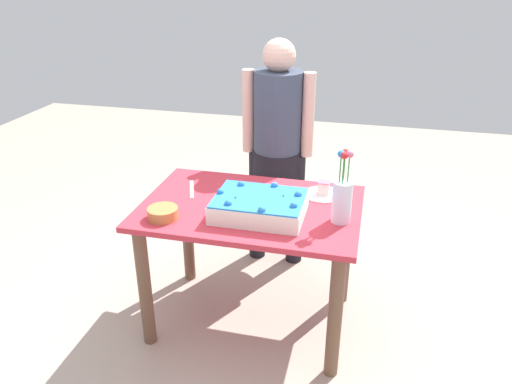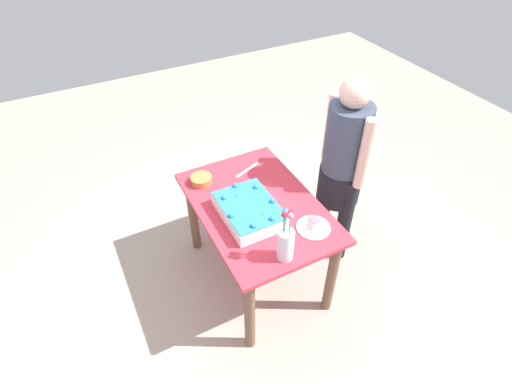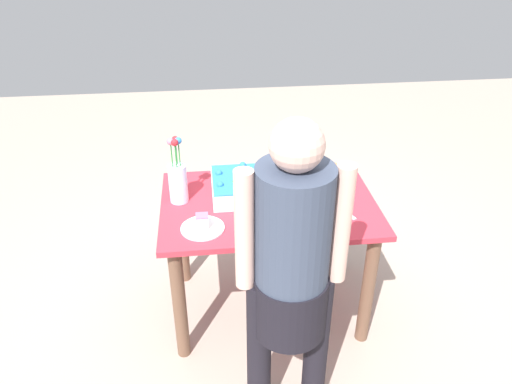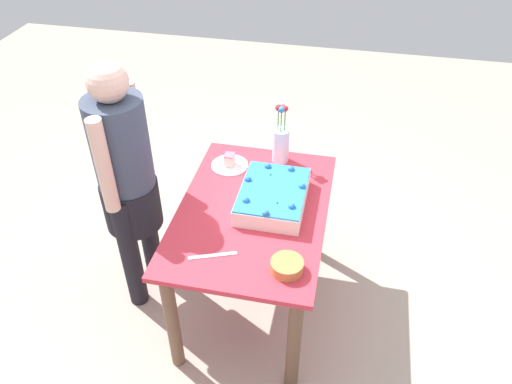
# 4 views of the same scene
# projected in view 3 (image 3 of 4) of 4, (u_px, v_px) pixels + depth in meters

# --- Properties ---
(ground_plane) EXTENTS (8.00, 8.00, 0.00)m
(ground_plane) POSITION_uv_depth(u_px,v_px,m) (267.00, 305.00, 3.02)
(ground_plane) COLOR #AC9B8B
(dining_table) EXTENTS (1.13, 0.77, 0.74)m
(dining_table) POSITION_uv_depth(u_px,v_px,m) (268.00, 224.00, 2.72)
(dining_table) COLOR #C83040
(dining_table) RESTS_ON ground_plane
(sheet_cake) EXTENTS (0.45, 0.34, 0.12)m
(sheet_cake) POSITION_uv_depth(u_px,v_px,m) (254.00, 185.00, 2.69)
(sheet_cake) COLOR white
(sheet_cake) RESTS_ON dining_table
(serving_plate_with_slice) EXTENTS (0.21, 0.21, 0.08)m
(serving_plate_with_slice) POSITION_uv_depth(u_px,v_px,m) (202.00, 225.00, 2.42)
(serving_plate_with_slice) COLOR white
(serving_plate_with_slice) RESTS_ON dining_table
(cake_knife) EXTENTS (0.10, 0.22, 0.00)m
(cake_knife) POSITION_uv_depth(u_px,v_px,m) (341.00, 208.00, 2.58)
(cake_knife) COLOR silver
(cake_knife) RESTS_ON dining_table
(flower_vase) EXTENTS (0.10, 0.10, 0.37)m
(flower_vase) POSITION_uv_depth(u_px,v_px,m) (178.00, 180.00, 2.59)
(flower_vase) COLOR white
(flower_vase) RESTS_ON dining_table
(fruit_bowl) EXTENTS (0.15, 0.15, 0.06)m
(fruit_bowl) POSITION_uv_depth(u_px,v_px,m) (329.00, 172.00, 2.88)
(fruit_bowl) COLOR #C07841
(fruit_bowl) RESTS_ON dining_table
(person_standing) EXTENTS (0.45, 0.31, 1.49)m
(person_standing) POSITION_uv_depth(u_px,v_px,m) (292.00, 266.00, 2.00)
(person_standing) COLOR black
(person_standing) RESTS_ON ground_plane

